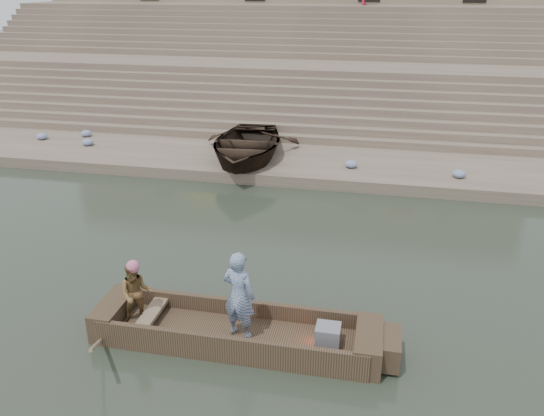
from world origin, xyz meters
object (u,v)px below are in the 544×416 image
(main_rowboat, at_px, (236,337))
(standing_man, at_px, (239,295))
(rowing_man, at_px, (136,293))
(television, at_px, (327,335))
(beached_rowboat, at_px, (246,145))

(main_rowboat, bearing_deg, standing_man, -26.18)
(rowing_man, height_order, television, rowing_man)
(main_rowboat, height_order, standing_man, standing_man)
(standing_man, height_order, television, standing_man)
(main_rowboat, relative_size, television, 10.87)
(main_rowboat, distance_m, standing_man, 1.01)
(main_rowboat, xyz_separation_m, beached_rowboat, (-2.38, 10.22, 0.83))
(standing_man, relative_size, television, 3.89)
(beached_rowboat, bearing_deg, rowing_man, -91.95)
(television, bearing_deg, rowing_man, -179.43)
(television, relative_size, beached_rowboat, 0.09)
(main_rowboat, relative_size, beached_rowboat, 0.96)
(rowing_man, bearing_deg, television, -20.53)
(rowing_man, height_order, beached_rowboat, rowing_man)
(main_rowboat, bearing_deg, television, 0.00)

